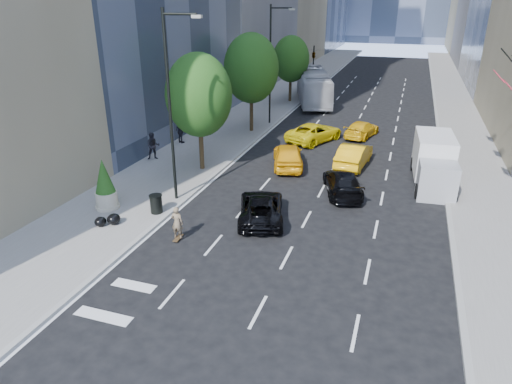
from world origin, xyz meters
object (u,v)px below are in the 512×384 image
(trash_can, at_px, (156,204))
(planter_shrub, at_px, (105,185))
(skateboarder, at_px, (177,225))
(black_sedan_mercedes, at_px, (343,183))
(city_bus, at_px, (313,86))
(box_truck, at_px, (434,161))
(black_sedan_lincoln, at_px, (261,207))

(trash_can, xyz_separation_m, planter_shrub, (-2.81, -0.30, 0.84))
(skateboarder, bearing_deg, trash_can, -45.09)
(black_sedan_mercedes, xyz_separation_m, city_bus, (-7.01, 24.86, 1.05))
(black_sedan_mercedes, distance_m, city_bus, 25.85)
(skateboarder, distance_m, city_bus, 32.92)
(black_sedan_mercedes, height_order, trash_can, black_sedan_mercedes)
(box_truck, bearing_deg, trash_can, -149.95)
(black_sedan_lincoln, bearing_deg, trash_can, -3.22)
(skateboarder, relative_size, planter_shrub, 0.58)
(city_bus, relative_size, planter_shrub, 4.51)
(black_sedan_lincoln, height_order, planter_shrub, planter_shrub)
(black_sedan_mercedes, xyz_separation_m, trash_can, (-8.81, -6.00, -0.06))
(trash_can, height_order, planter_shrub, planter_shrub)
(skateboarder, height_order, black_sedan_lincoln, skateboarder)
(skateboarder, relative_size, black_sedan_mercedes, 0.34)
(skateboarder, xyz_separation_m, box_truck, (11.47, 11.32, 0.67))
(trash_can, bearing_deg, city_bus, 86.66)
(black_sedan_lincoln, distance_m, box_truck, 11.64)
(black_sedan_mercedes, bearing_deg, city_bus, -91.21)
(black_sedan_mercedes, relative_size, planter_shrub, 1.70)
(black_sedan_lincoln, bearing_deg, black_sedan_mercedes, -142.99)
(trash_can, bearing_deg, black_sedan_lincoln, 13.52)
(box_truck, height_order, trash_can, box_truck)
(trash_can, distance_m, planter_shrub, 2.95)
(skateboarder, height_order, city_bus, city_bus)
(black_sedan_mercedes, bearing_deg, planter_shrub, 11.51)
(black_sedan_mercedes, distance_m, box_truck, 6.00)
(city_bus, bearing_deg, trash_can, -109.89)
(city_bus, height_order, box_truck, city_bus)
(skateboarder, xyz_separation_m, planter_shrub, (-5.13, 1.75, 0.67))
(black_sedan_lincoln, relative_size, city_bus, 0.38)
(black_sedan_mercedes, distance_m, planter_shrub, 13.25)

